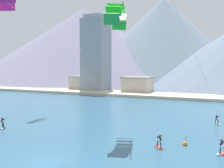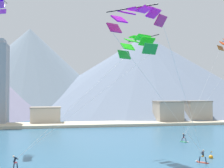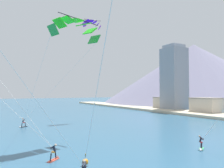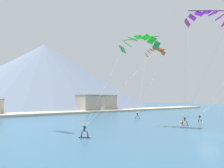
{
  "view_description": "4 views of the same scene",
  "coord_description": "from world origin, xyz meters",
  "px_view_note": "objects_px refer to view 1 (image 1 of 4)",
  "views": [
    {
      "loc": [
        17.32,
        -23.32,
        9.47
      ],
      "look_at": [
        1.43,
        11.64,
        6.51
      ],
      "focal_mm": 50.0,
      "sensor_mm": 36.0,
      "label": 1
    },
    {
      "loc": [
        -9.83,
        -27.43,
        8.74
      ],
      "look_at": [
        -1.98,
        14.94,
        9.9
      ],
      "focal_mm": 50.0,
      "sensor_mm": 36.0,
      "label": 2
    },
    {
      "loc": [
        29.19,
        3.15,
        6.5
      ],
      "look_at": [
        1.06,
        19.35,
        7.67
      ],
      "focal_mm": 35.0,
      "sensor_mm": 36.0,
      "label": 3
    },
    {
      "loc": [
        -32.79,
        -16.59,
        4.93
      ],
      "look_at": [
        -3.35,
        15.91,
        7.49
      ],
      "focal_mm": 40.0,
      "sensor_mm": 36.0,
      "label": 4
    }
  ],
  "objects_px": {
    "kitesurfer_near_lead": "(218,122)",
    "kitesurfer_near_trail": "(159,143)",
    "kitesurfer_far_left": "(221,150)",
    "kitesurfer_far_right": "(2,125)",
    "parafoil_kite_far_right": "(116,14)",
    "race_marker_buoy": "(185,144)"
  },
  "relations": [
    {
      "from": "kitesurfer_near_lead",
      "to": "kitesurfer_near_trail",
      "type": "distance_m",
      "value": 15.89
    },
    {
      "from": "kitesurfer_near_lead",
      "to": "kitesurfer_near_trail",
      "type": "height_order",
      "value": "kitesurfer_near_trail"
    },
    {
      "from": "kitesurfer_far_right",
      "to": "parafoil_kite_far_right",
      "type": "bearing_deg",
      "value": 16.61
    },
    {
      "from": "kitesurfer_far_left",
      "to": "race_marker_buoy",
      "type": "relative_size",
      "value": 1.71
    },
    {
      "from": "kitesurfer_near_lead",
      "to": "race_marker_buoy",
      "type": "height_order",
      "value": "kitesurfer_near_lead"
    },
    {
      "from": "kitesurfer_near_lead",
      "to": "race_marker_buoy",
      "type": "bearing_deg",
      "value": -99.13
    },
    {
      "from": "kitesurfer_near_trail",
      "to": "kitesurfer_far_left",
      "type": "height_order",
      "value": "kitesurfer_far_left"
    },
    {
      "from": "kitesurfer_near_trail",
      "to": "parafoil_kite_far_right",
      "type": "distance_m",
      "value": 17.04
    },
    {
      "from": "kitesurfer_near_lead",
      "to": "parafoil_kite_far_right",
      "type": "distance_m",
      "value": 21.64
    },
    {
      "from": "kitesurfer_far_left",
      "to": "parafoil_kite_far_right",
      "type": "relative_size",
      "value": 0.1
    },
    {
      "from": "kitesurfer_far_right",
      "to": "parafoil_kite_far_right",
      "type": "distance_m",
      "value": 21.62
    },
    {
      "from": "kitesurfer_near_lead",
      "to": "kitesurfer_far_right",
      "type": "distance_m",
      "value": 30.74
    },
    {
      "from": "kitesurfer_far_left",
      "to": "kitesurfer_near_trail",
      "type": "bearing_deg",
      "value": -179.09
    },
    {
      "from": "kitesurfer_far_right",
      "to": "race_marker_buoy",
      "type": "xyz_separation_m",
      "value": [
        24.64,
        2.02,
        -0.36
      ]
    },
    {
      "from": "kitesurfer_near_trail",
      "to": "kitesurfer_far_right",
      "type": "distance_m",
      "value": 22.2
    },
    {
      "from": "kitesurfer_near_lead",
      "to": "race_marker_buoy",
      "type": "xyz_separation_m",
      "value": [
        -2.11,
        -13.12,
        -0.27
      ]
    },
    {
      "from": "kitesurfer_far_right",
      "to": "parafoil_kite_far_right",
      "type": "relative_size",
      "value": 0.1
    },
    {
      "from": "kitesurfer_far_right",
      "to": "race_marker_buoy",
      "type": "bearing_deg",
      "value": 4.68
    },
    {
      "from": "kitesurfer_far_left",
      "to": "kitesurfer_far_right",
      "type": "relative_size",
      "value": 1.0
    },
    {
      "from": "parafoil_kite_far_right",
      "to": "kitesurfer_near_lead",
      "type": "bearing_deg",
      "value": 42.45
    },
    {
      "from": "kitesurfer_far_left",
      "to": "parafoil_kite_far_right",
      "type": "distance_m",
      "value": 20.48
    },
    {
      "from": "kitesurfer_near_lead",
      "to": "kitesurfer_far_right",
      "type": "bearing_deg",
      "value": -150.49
    }
  ]
}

